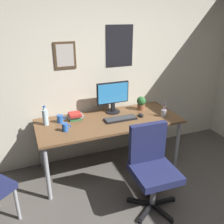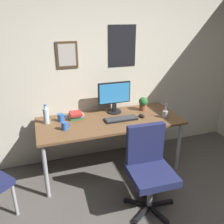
% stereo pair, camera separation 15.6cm
% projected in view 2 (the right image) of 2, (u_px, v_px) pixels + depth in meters
% --- Properties ---
extents(wall_back, '(4.40, 0.10, 2.60)m').
position_uv_depth(wall_back, '(106.00, 70.00, 3.34)').
color(wall_back, beige).
rests_on(wall_back, ground_plane).
extents(desk, '(1.87, 0.78, 0.74)m').
position_uv_depth(desk, '(110.00, 124.00, 3.14)').
color(desk, brown).
rests_on(desk, ground_plane).
extents(office_chair, '(0.55, 0.57, 0.95)m').
position_uv_depth(office_chair, '(149.00, 165.00, 2.54)').
color(office_chair, '#1E234C').
rests_on(office_chair, ground_plane).
extents(monitor, '(0.46, 0.20, 0.43)m').
position_uv_depth(monitor, '(114.00, 96.00, 3.27)').
color(monitor, black).
rests_on(monitor, desk).
extents(keyboard, '(0.43, 0.15, 0.03)m').
position_uv_depth(keyboard, '(121.00, 119.00, 3.10)').
color(keyboard, black).
rests_on(keyboard, desk).
extents(computer_mouse, '(0.06, 0.11, 0.04)m').
position_uv_depth(computer_mouse, '(142.00, 116.00, 3.19)').
color(computer_mouse, black).
rests_on(computer_mouse, desk).
extents(water_bottle, '(0.07, 0.07, 0.25)m').
position_uv_depth(water_bottle, '(46.00, 116.00, 2.98)').
color(water_bottle, silver).
rests_on(water_bottle, desk).
extents(coffee_mug_near, '(0.11, 0.07, 0.10)m').
position_uv_depth(coffee_mug_near, '(65.00, 126.00, 2.83)').
color(coffee_mug_near, '#2659B2').
rests_on(coffee_mug_near, desk).
extents(coffee_mug_far, '(0.11, 0.08, 0.10)m').
position_uv_depth(coffee_mug_far, '(61.00, 118.00, 3.05)').
color(coffee_mug_far, '#2659B2').
rests_on(coffee_mug_far, desk).
extents(potted_plant, '(0.13, 0.13, 0.19)m').
position_uv_depth(potted_plant, '(143.00, 103.00, 3.39)').
color(potted_plant, brown).
rests_on(potted_plant, desk).
extents(pen_cup, '(0.07, 0.07, 0.20)m').
position_uv_depth(pen_cup, '(165.00, 114.00, 3.16)').
color(pen_cup, '#9EA0A5').
rests_on(pen_cup, desk).
extents(book_stack_left, '(0.19, 0.17, 0.09)m').
position_uv_depth(book_stack_left, '(76.00, 115.00, 3.14)').
color(book_stack_left, '#33723F').
rests_on(book_stack_left, desk).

